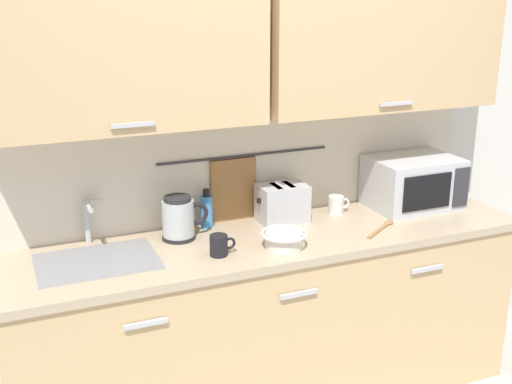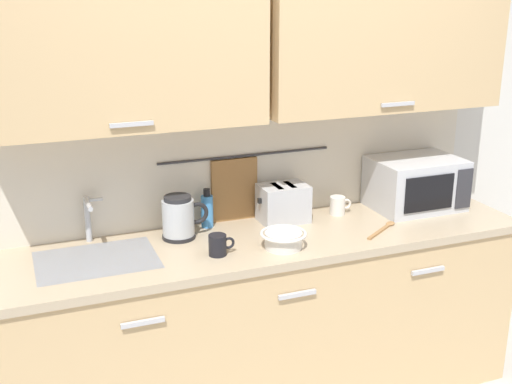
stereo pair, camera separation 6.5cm
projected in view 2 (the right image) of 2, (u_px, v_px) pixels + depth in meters
The scene contains 11 objects.
counter_unit at pixel (268, 319), 3.23m from camera, with size 2.53×0.64×0.90m.
back_wall_assembly at pixel (253, 99), 3.11m from camera, with size 3.70×0.41×2.50m.
sink_faucet at pixel (88, 214), 2.97m from camera, with size 0.09×0.17×0.22m.
microwave at pixel (416, 183), 3.45m from camera, with size 0.46×0.35×0.27m.
electric_kettle at pixel (179, 218), 3.04m from camera, with size 0.23×0.16×0.21m.
dish_soap_bottle at pixel (207, 210), 3.19m from camera, with size 0.06×0.06×0.20m.
mug_near_sink at pixel (218, 245), 2.87m from camera, with size 0.12×0.08×0.09m.
mixing_bowl at pixel (284, 239), 2.95m from camera, with size 0.21×0.21×0.08m.
toaster at pixel (283, 203), 3.26m from camera, with size 0.26×0.17×0.19m.
mug_by_kettle at pixel (338, 205), 3.37m from camera, with size 0.12×0.08×0.09m.
wooden_spoon at pixel (384, 228), 3.18m from camera, with size 0.24×0.18×0.01m.
Camera 2 is at (-1.11, -2.36, 2.06)m, focal length 45.59 mm.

